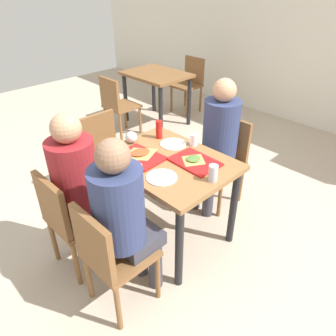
# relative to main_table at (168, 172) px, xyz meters

# --- Properties ---
(ground_plane) EXTENTS (10.00, 10.00, 0.02)m
(ground_plane) POSITION_rel_main_table_xyz_m (0.00, 0.00, -0.66)
(ground_plane) COLOR #B7A893
(main_table) EXTENTS (0.99, 0.76, 0.76)m
(main_table) POSITION_rel_main_table_xyz_m (0.00, 0.00, 0.00)
(main_table) COLOR olive
(main_table) RESTS_ON ground_plane
(chair_near_left) EXTENTS (0.40, 0.40, 0.85)m
(chair_near_left) POSITION_rel_main_table_xyz_m (-0.25, -0.76, -0.15)
(chair_near_left) COLOR brown
(chair_near_left) RESTS_ON ground_plane
(chair_near_right) EXTENTS (0.40, 0.40, 0.85)m
(chair_near_right) POSITION_rel_main_table_xyz_m (0.25, -0.76, -0.15)
(chair_near_right) COLOR brown
(chair_near_right) RESTS_ON ground_plane
(chair_far_side) EXTENTS (0.40, 0.40, 0.85)m
(chair_far_side) POSITION_rel_main_table_xyz_m (0.00, 0.76, -0.15)
(chair_far_side) COLOR brown
(chair_far_side) RESTS_ON ground_plane
(chair_left_end) EXTENTS (0.40, 0.40, 0.85)m
(chair_left_end) POSITION_rel_main_table_xyz_m (-0.88, 0.00, -0.15)
(chair_left_end) COLOR brown
(chair_left_end) RESTS_ON ground_plane
(person_in_red) EXTENTS (0.32, 0.42, 1.26)m
(person_in_red) POSITION_rel_main_table_xyz_m (-0.25, -0.62, 0.10)
(person_in_red) COLOR #383842
(person_in_red) RESTS_ON ground_plane
(person_in_brown_jacket) EXTENTS (0.32, 0.42, 1.26)m
(person_in_brown_jacket) POSITION_rel_main_table_xyz_m (0.25, -0.62, 0.10)
(person_in_brown_jacket) COLOR #383842
(person_in_brown_jacket) RESTS_ON ground_plane
(person_far_side) EXTENTS (0.32, 0.42, 1.26)m
(person_far_side) POSITION_rel_main_table_xyz_m (-0.00, 0.62, 0.10)
(person_far_side) COLOR #383842
(person_far_side) RESTS_ON ground_plane
(tray_red_near) EXTENTS (0.38, 0.28, 0.02)m
(tray_red_near) POSITION_rel_main_table_xyz_m (-0.17, -0.13, 0.13)
(tray_red_near) COLOR red
(tray_red_near) RESTS_ON main_table
(tray_red_far) EXTENTS (0.37, 0.27, 0.02)m
(tray_red_far) POSITION_rel_main_table_xyz_m (0.17, 0.11, 0.13)
(tray_red_far) COLOR red
(tray_red_far) RESTS_ON main_table
(paper_plate_center) EXTENTS (0.22, 0.22, 0.01)m
(paper_plate_center) POSITION_rel_main_table_xyz_m (-0.15, 0.21, 0.12)
(paper_plate_center) COLOR white
(paper_plate_center) RESTS_ON main_table
(paper_plate_near_edge) EXTENTS (0.22, 0.22, 0.01)m
(paper_plate_near_edge) POSITION_rel_main_table_xyz_m (0.15, -0.21, 0.12)
(paper_plate_near_edge) COLOR white
(paper_plate_near_edge) RESTS_ON main_table
(pizza_slice_a) EXTENTS (0.22, 0.26, 0.02)m
(pizza_slice_a) POSITION_rel_main_table_xyz_m (-0.20, -0.11, 0.14)
(pizza_slice_a) COLOR tan
(pizza_slice_a) RESTS_ON tray_red_near
(pizza_slice_b) EXTENTS (0.18, 0.19, 0.02)m
(pizza_slice_b) POSITION_rel_main_table_xyz_m (0.16, 0.11, 0.14)
(pizza_slice_b) COLOR tan
(pizza_slice_b) RESTS_ON tray_red_far
(plastic_cup_a) EXTENTS (0.07, 0.07, 0.10)m
(plastic_cup_a) POSITION_rel_main_table_xyz_m (-0.02, 0.32, 0.17)
(plastic_cup_a) COLOR white
(plastic_cup_a) RESTS_ON main_table
(plastic_cup_b) EXTENTS (0.07, 0.07, 0.10)m
(plastic_cup_b) POSITION_rel_main_table_xyz_m (0.02, -0.32, 0.17)
(plastic_cup_b) COLOR white
(plastic_cup_b) RESTS_ON main_table
(soda_can) EXTENTS (0.07, 0.07, 0.12)m
(soda_can) POSITION_rel_main_table_xyz_m (0.42, 0.02, 0.18)
(soda_can) COLOR #B7BCC6
(soda_can) RESTS_ON main_table
(condiment_bottle) EXTENTS (0.06, 0.06, 0.16)m
(condiment_bottle) POSITION_rel_main_table_xyz_m (-0.32, 0.21, 0.20)
(condiment_bottle) COLOR red
(condiment_bottle) RESTS_ON main_table
(foil_bundle) EXTENTS (0.10, 0.10, 0.10)m
(foil_bundle) POSITION_rel_main_table_xyz_m (-0.42, -0.02, 0.17)
(foil_bundle) COLOR silver
(foil_bundle) RESTS_ON main_table
(background_table) EXTENTS (0.90, 0.70, 0.76)m
(background_table) POSITION_rel_main_table_xyz_m (-1.87, 1.61, -0.01)
(background_table) COLOR brown
(background_table) RESTS_ON ground_plane
(background_chair_near) EXTENTS (0.40, 0.40, 0.85)m
(background_chair_near) POSITION_rel_main_table_xyz_m (-1.87, 0.87, -0.15)
(background_chair_near) COLOR brown
(background_chair_near) RESTS_ON ground_plane
(background_chair_far) EXTENTS (0.40, 0.40, 0.85)m
(background_chair_far) POSITION_rel_main_table_xyz_m (-1.87, 2.34, -0.15)
(background_chair_far) COLOR brown
(background_chair_far) RESTS_ON ground_plane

